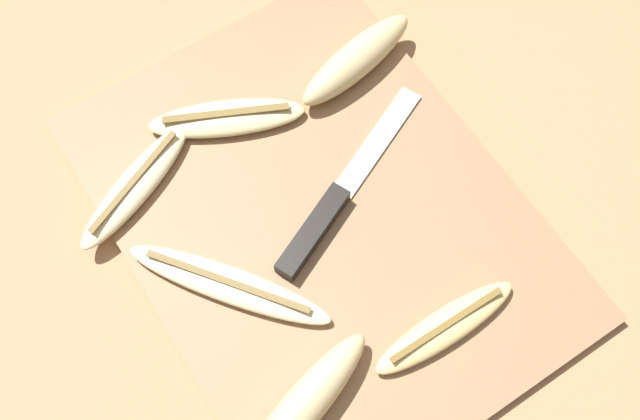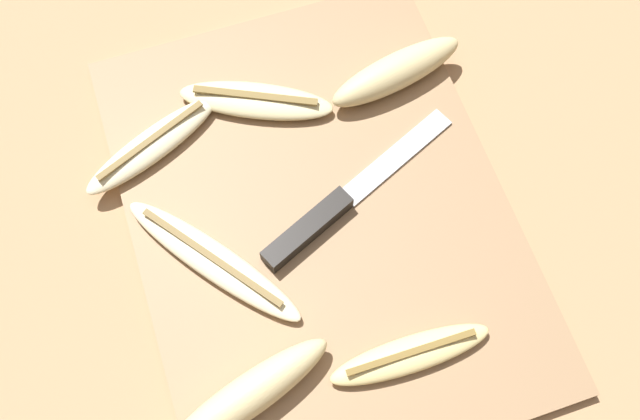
{
  "view_description": "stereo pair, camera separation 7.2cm",
  "coord_description": "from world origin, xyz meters",
  "px_view_note": "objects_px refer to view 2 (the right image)",
  "views": [
    {
      "loc": [
        0.24,
        -0.15,
        0.68
      ],
      "look_at": [
        0.0,
        0.0,
        0.02
      ],
      "focal_mm": 42.0,
      "sensor_mm": 36.0,
      "label": 1
    },
    {
      "loc": [
        0.27,
        -0.09,
        0.68
      ],
      "look_at": [
        0.0,
        0.0,
        0.02
      ],
      "focal_mm": 42.0,
      "sensor_mm": 36.0,
      "label": 2
    }
  ],
  "objects_px": {
    "banana_soft_right": "(256,101)",
    "banana_ripe_center": "(248,396)",
    "banana_mellow_near": "(396,72)",
    "banana_bright_far": "(213,260)",
    "banana_golden_short": "(410,354)",
    "banana_pale_long": "(153,145)",
    "knife": "(326,214)"
  },
  "relations": [
    {
      "from": "banana_ripe_center",
      "to": "banana_soft_right",
      "type": "relative_size",
      "value": 1.04
    },
    {
      "from": "banana_ripe_center",
      "to": "banana_golden_short",
      "type": "height_order",
      "value": "banana_ripe_center"
    },
    {
      "from": "knife",
      "to": "banana_bright_far",
      "type": "distance_m",
      "value": 0.12
    },
    {
      "from": "knife",
      "to": "banana_ripe_center",
      "type": "xyz_separation_m",
      "value": [
        0.14,
        -0.12,
        0.01
      ]
    },
    {
      "from": "banana_golden_short",
      "to": "banana_mellow_near",
      "type": "relative_size",
      "value": 0.97
    },
    {
      "from": "banana_golden_short",
      "to": "banana_pale_long",
      "type": "height_order",
      "value": "banana_pale_long"
    },
    {
      "from": "banana_soft_right",
      "to": "banana_golden_short",
      "type": "distance_m",
      "value": 0.3
    },
    {
      "from": "banana_mellow_near",
      "to": "banana_golden_short",
      "type": "bearing_deg",
      "value": -18.11
    },
    {
      "from": "banana_ripe_center",
      "to": "banana_soft_right",
      "type": "bearing_deg",
      "value": 162.27
    },
    {
      "from": "banana_soft_right",
      "to": "banana_ripe_center",
      "type": "bearing_deg",
      "value": -17.73
    },
    {
      "from": "knife",
      "to": "banana_golden_short",
      "type": "height_order",
      "value": "banana_golden_short"
    },
    {
      "from": "banana_ripe_center",
      "to": "banana_bright_far",
      "type": "distance_m",
      "value": 0.13
    },
    {
      "from": "banana_pale_long",
      "to": "banana_bright_far",
      "type": "relative_size",
      "value": 0.88
    },
    {
      "from": "banana_soft_right",
      "to": "banana_bright_far",
      "type": "height_order",
      "value": "banana_soft_right"
    },
    {
      "from": "banana_soft_right",
      "to": "banana_mellow_near",
      "type": "distance_m",
      "value": 0.15
    },
    {
      "from": "banana_golden_short",
      "to": "banana_mellow_near",
      "type": "bearing_deg",
      "value": 161.89
    },
    {
      "from": "banana_golden_short",
      "to": "banana_bright_far",
      "type": "distance_m",
      "value": 0.2
    },
    {
      "from": "banana_soft_right",
      "to": "banana_mellow_near",
      "type": "xyz_separation_m",
      "value": [
        0.02,
        0.15,
        0.01
      ]
    },
    {
      "from": "banana_mellow_near",
      "to": "knife",
      "type": "bearing_deg",
      "value": -43.64
    },
    {
      "from": "banana_mellow_near",
      "to": "banana_bright_far",
      "type": "bearing_deg",
      "value": -59.97
    },
    {
      "from": "banana_ripe_center",
      "to": "banana_mellow_near",
      "type": "distance_m",
      "value": 0.36
    },
    {
      "from": "banana_ripe_center",
      "to": "banana_mellow_near",
      "type": "height_order",
      "value": "banana_ripe_center"
    },
    {
      "from": "knife",
      "to": "banana_ripe_center",
      "type": "bearing_deg",
      "value": -63.76
    },
    {
      "from": "banana_golden_short",
      "to": "banana_mellow_near",
      "type": "height_order",
      "value": "banana_mellow_near"
    },
    {
      "from": "banana_pale_long",
      "to": "banana_bright_far",
      "type": "xyz_separation_m",
      "value": [
        0.14,
        0.03,
        -0.0
      ]
    },
    {
      "from": "banana_soft_right",
      "to": "banana_mellow_near",
      "type": "bearing_deg",
      "value": 83.07
    },
    {
      "from": "knife",
      "to": "banana_golden_short",
      "type": "bearing_deg",
      "value": -13.7
    },
    {
      "from": "banana_soft_right",
      "to": "knife",
      "type": "bearing_deg",
      "value": 11.18
    },
    {
      "from": "knife",
      "to": "banana_mellow_near",
      "type": "bearing_deg",
      "value": 112.31
    },
    {
      "from": "banana_pale_long",
      "to": "banana_mellow_near",
      "type": "relative_size",
      "value": 1.02
    },
    {
      "from": "knife",
      "to": "banana_bright_far",
      "type": "xyz_separation_m",
      "value": [
        0.01,
        -0.12,
        0.0
      ]
    },
    {
      "from": "banana_mellow_near",
      "to": "banana_bright_far",
      "type": "relative_size",
      "value": 0.86
    }
  ]
}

